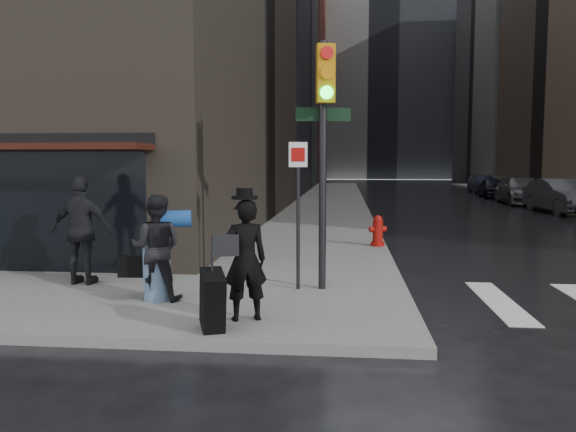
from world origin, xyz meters
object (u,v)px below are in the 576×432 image
Objects in this scene: man_greycoat at (82,230)px; parked_car_4 at (493,188)px; man_overcoat at (238,266)px; parked_car_5 at (482,184)px; parked_car_3 at (521,190)px; traffic_light at (322,131)px; fire_hydrant at (378,232)px; parked_car_2 at (561,196)px; man_jeans at (156,247)px.

parked_car_4 is (14.63, 29.37, -0.47)m from man_greycoat.
man_overcoat reaches higher than parked_car_5.
man_greycoat is at bearing -112.03° from parked_car_5.
man_greycoat is 0.37× the size of parked_car_3.
parked_car_3 is (10.37, 23.48, -2.11)m from traffic_light.
parked_car_4 is at bearing 69.42° from fire_hydrant.
parked_car_2 reaches higher than fire_hydrant.
traffic_light is 1.09× the size of parked_car_4.
parked_car_3 is at bearing -119.19° from man_greycoat.
parked_car_2 reaches higher than parked_car_5.
man_jeans is 7.41m from fire_hydrant.
man_greycoat is 38.45m from parked_car_5.
parked_car_5 reaches higher than fire_hydrant.
man_greycoat is at bearing -120.04° from parked_car_3.
parked_car_3 is at bearing -91.44° from parked_car_5.
parked_car_5 is at bearing -114.57° from man_jeans.
man_greycoat is at bearing -135.55° from parked_car_2.
parked_car_3 reaches higher than parked_car_4.
man_jeans is 22.64m from parked_car_2.
parked_car_3 is (11.41, 25.58, -0.16)m from man_overcoat.
parked_car_3 reaches higher than parked_car_5.
parked_car_2 is at bearing -129.09° from man_jeans.
man_overcoat reaches higher than parked_car_3.
man_jeans is 0.35× the size of parked_car_2.
parked_car_2 is 0.91× the size of parked_car_3.
parked_car_4 is (9.04, 24.08, 0.15)m from fire_hydrant.
parked_car_5 is at bearing 72.12° from fire_hydrant.
traffic_light reaches higher than man_jeans.
man_overcoat is 1.91m from man_jeans.
parked_car_2 is at bearing -87.82° from parked_car_3.
man_overcoat is 0.44× the size of traffic_light.
parked_car_2 is 1.25× the size of parked_car_4.
parked_car_5 is (9.68, 29.99, 0.17)m from fire_hydrant.
man_greycoat is at bearing -136.55° from fire_hydrant.
man_jeans reaches higher than parked_car_3.
parked_car_5 reaches higher than parked_car_4.
parked_car_4 is at bearing -117.13° from man_jeans.
parked_car_2 is (11.43, 19.66, -0.14)m from man_overcoat.
fire_hydrant is at bearing -125.61° from man_jeans.
parked_car_4 is at bearing 84.79° from parked_car_2.
traffic_light is (4.32, -0.02, 1.76)m from man_greycoat.
man_greycoat is at bearing -111.13° from parked_car_4.
man_jeans reaches higher than parked_car_2.
man_jeans is 27.69m from parked_car_3.
man_overcoat is 3.05m from traffic_light.
man_jeans is 2.09× the size of fire_hydrant.
parked_car_4 is at bearing 92.56° from parked_car_3.
man_greycoat reaches higher than parked_car_2.
traffic_light reaches higher than parked_car_5.
parked_car_2 is at bearing -127.12° from man_greycoat.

